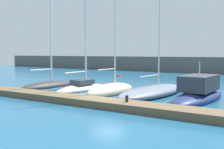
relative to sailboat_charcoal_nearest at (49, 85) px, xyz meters
name	(u,v)px	position (x,y,z in m)	size (l,w,h in m)	color
ground_plane	(109,101)	(9.78, -3.22, -0.35)	(120.00, 120.00, 0.00)	#1E567A
dock_pier	(94,102)	(9.78, -5.07, -0.11)	(24.28, 1.95, 0.49)	brown
breakwater_seawall	(212,65)	(9.78, 30.85, 1.14)	(108.00, 2.40, 3.00)	#5B5651
sailboat_charcoal_nearest	(49,85)	(0.00, 0.00, 0.00)	(2.49, 7.06, 14.81)	#2D2D33
sailboat_ivory_second	(82,86)	(4.00, 0.62, 0.01)	(2.33, 6.77, 13.49)	silver
sailboat_sand_third	(111,90)	(7.75, 0.23, -0.04)	(2.40, 6.71, 14.57)	beige
sailboat_slate_fourth	(153,91)	(11.38, 1.47, 0.06)	(3.86, 10.01, 21.34)	slate
motorboat_navy_fifth	(199,93)	(15.44, 1.25, 0.21)	(3.14, 8.94, 3.38)	navy
mooring_buoy_yellow	(194,76)	(8.37, 24.31, -0.35)	(0.75, 0.75, 0.75)	yellow
mooring_buoy_red	(119,76)	(-1.28, 16.51, -0.35)	(0.58, 0.58, 0.58)	red
dock_bollard	(127,99)	(12.46, -5.07, 0.36)	(0.20, 0.20, 0.44)	black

